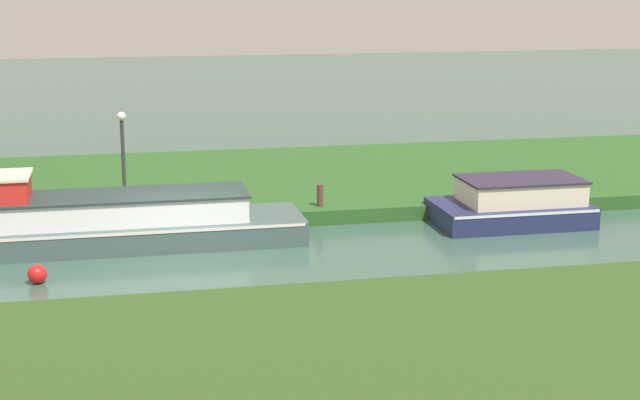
# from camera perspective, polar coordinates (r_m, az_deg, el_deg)

# --- Properties ---
(ground_plane) EXTENTS (120.00, 120.00, 0.00)m
(ground_plane) POSITION_cam_1_polar(r_m,az_deg,el_deg) (23.63, -7.63, -3.16)
(ground_plane) COLOR #36564A
(riverbank_far) EXTENTS (72.00, 10.00, 0.40)m
(riverbank_far) POSITION_cam_1_polar(r_m,az_deg,el_deg) (30.36, -8.70, 0.80)
(riverbank_far) COLOR #2A5521
(riverbank_far) RESTS_ON ground_plane
(slate_barge) EXTENTS (9.39, 2.36, 1.90)m
(slate_barge) POSITION_cam_1_polar(r_m,az_deg,el_deg) (24.58, -12.33, -1.26)
(slate_barge) COLOR #405553
(slate_barge) RESTS_ON ground_plane
(navy_narrowboat) EXTENTS (4.07, 2.42, 1.24)m
(navy_narrowboat) POSITION_cam_1_polar(r_m,az_deg,el_deg) (26.71, 11.25, -0.22)
(navy_narrowboat) COLOR navy
(navy_narrowboat) RESTS_ON ground_plane
(lamp_post) EXTENTS (0.24, 0.24, 2.59)m
(lamp_post) POSITION_cam_1_polar(r_m,az_deg,el_deg) (26.68, -11.46, 3.08)
(lamp_post) COLOR #333338
(lamp_post) RESTS_ON riverbank_far
(mooring_post_near) EXTENTS (0.20, 0.20, 0.58)m
(mooring_post_near) POSITION_cam_1_polar(r_m,az_deg,el_deg) (26.05, -5.76, -0.02)
(mooring_post_near) COLOR #453A20
(mooring_post_near) RESTS_ON riverbank_far
(mooring_post_far) EXTENTS (0.18, 0.18, 0.60)m
(mooring_post_far) POSITION_cam_1_polar(r_m,az_deg,el_deg) (26.47, 0.01, 0.28)
(mooring_post_far) COLOR brown
(mooring_post_far) RESTS_ON riverbank_far
(channel_buoy) EXTENTS (0.42, 0.42, 0.42)m
(channel_buoy) POSITION_cam_1_polar(r_m,az_deg,el_deg) (22.04, -16.20, -4.18)
(channel_buoy) COLOR red
(channel_buoy) RESTS_ON ground_plane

